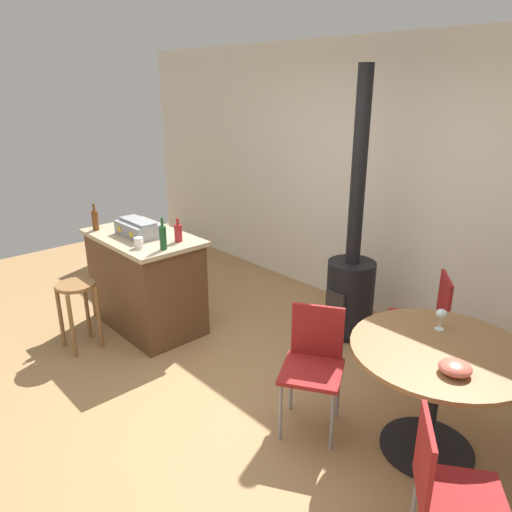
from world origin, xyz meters
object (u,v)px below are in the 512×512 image
object	(u,v)px
wine_glass	(441,314)
folding_chair_right	(314,360)
folding_chair_near	(447,490)
bottle_2	(178,233)
kitchen_island	(146,281)
dining_table	(437,373)
folding_chair_left	(426,318)
cup_1	(139,243)
bottle_0	(95,220)
bottle_1	(163,237)
cup_0	(128,220)
toolbox	(139,228)
wooden_stool	(77,301)
serving_bowl	(455,368)
wood_stove	(351,278)

from	to	relation	value
wine_glass	folding_chair_right	bearing A→B (deg)	-135.72
folding_chair_near	bottle_2	bearing A→B (deg)	170.99
kitchen_island	dining_table	distance (m)	2.80
folding_chair_left	cup_1	xyz separation A→B (m)	(-1.97, -1.38, 0.45)
dining_table	bottle_0	size ratio (longest dim) A/B	4.16
bottle_1	cup_0	size ratio (longest dim) A/B	2.61
folding_chair_near	cup_1	size ratio (longest dim) A/B	7.49
toolbox	bottle_1	bearing A→B (deg)	-5.41
folding_chair_left	kitchen_island	bearing A→B (deg)	-152.79
kitchen_island	bottle_1	world-z (taller)	bottle_1
folding_chair_near	folding_chair_left	world-z (taller)	folding_chair_left
kitchen_island	folding_chair_left	size ratio (longest dim) A/B	1.34
wooden_stool	cup_1	size ratio (longest dim) A/B	5.47
kitchen_island	folding_chair_right	distance (m)	2.06
wooden_stool	bottle_2	world-z (taller)	bottle_2
folding_chair_right	serving_bowl	world-z (taller)	folding_chair_right
folding_chair_near	serving_bowl	distance (m)	0.67
cup_1	serving_bowl	xyz separation A→B (m)	(2.64, 0.43, -0.18)
wood_stove	toolbox	bearing A→B (deg)	-137.60
wooden_stool	wood_stove	bearing A→B (deg)	53.13
wooden_stool	toolbox	size ratio (longest dim) A/B	1.41
bottle_2	kitchen_island	bearing A→B (deg)	-159.37
folding_chair_near	bottle_2	world-z (taller)	bottle_2
folding_chair_left	wooden_stool	bearing A→B (deg)	-141.47
kitchen_island	wood_stove	distance (m)	1.95
bottle_0	folding_chair_near	bearing A→B (deg)	-0.97
kitchen_island	cup_1	distance (m)	0.63
dining_table	folding_chair_right	xyz separation A→B (m)	(-0.70, -0.35, -0.08)
folding_chair_right	bottle_0	distance (m)	2.59
folding_chair_near	folding_chair_right	size ratio (longest dim) A/B	1.00
bottle_2	folding_chair_right	bearing A→B (deg)	-2.13
wooden_stool	bottle_0	world-z (taller)	bottle_0
wooden_stool	bottle_0	size ratio (longest dim) A/B	2.39
dining_table	wine_glass	bearing A→B (deg)	119.97
kitchen_island	folding_chair_left	bearing A→B (deg)	27.21
bottle_1	bottle_2	bearing A→B (deg)	114.40
folding_chair_near	folding_chair_left	xyz separation A→B (m)	(-0.93, 1.47, 0.03)
bottle_1	bottle_2	distance (m)	0.24
kitchen_island	bottle_1	size ratio (longest dim) A/B	4.21
folding_chair_left	bottle_0	xyz separation A→B (m)	(-2.73, -1.41, 0.51)
dining_table	serving_bowl	xyz separation A→B (m)	(0.18, -0.20, 0.21)
cup_1	wine_glass	xyz separation A→B (m)	(2.33, 0.85, -0.11)
wine_glass	toolbox	bearing A→B (deg)	-165.78
wood_stove	cup_1	xyz separation A→B (m)	(-1.14, -1.51, 0.40)
folding_chair_left	serving_bowl	size ratio (longest dim) A/B	4.90
kitchen_island	wine_glass	xyz separation A→B (m)	(2.64, 0.65, 0.40)
wine_glass	wooden_stool	bearing A→B (deg)	-153.80
dining_table	folding_chair_near	world-z (taller)	folding_chair_near
folding_chair_left	serving_bowl	distance (m)	1.18
wooden_stool	toolbox	world-z (taller)	toolbox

